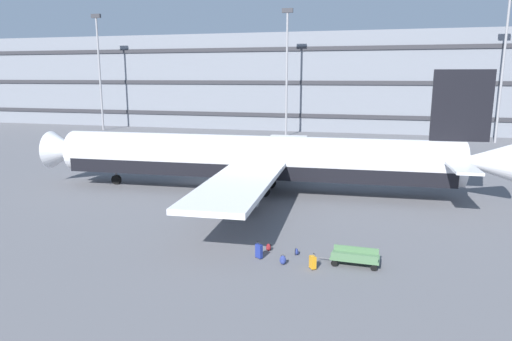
{
  "coord_description": "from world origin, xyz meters",
  "views": [
    {
      "loc": [
        16.12,
        -40.28,
        10.13
      ],
      "look_at": [
        7.42,
        -6.69,
        3.0
      ],
      "focal_mm": 32.4,
      "sensor_mm": 36.0,
      "label": 1
    }
  ],
  "objects_px": {
    "suitcase_red": "(313,262)",
    "baggage_cart": "(355,257)",
    "backpack_orange": "(268,247)",
    "airliner": "(257,159)",
    "suitcase_small": "(259,251)",
    "backpack_navy": "(297,252)",
    "backpack_teal": "(283,260)"
  },
  "relations": [
    {
      "from": "backpack_navy",
      "to": "backpack_teal",
      "type": "bearing_deg",
      "value": -107.91
    },
    {
      "from": "suitcase_small",
      "to": "backpack_navy",
      "type": "relative_size",
      "value": 2.26
    },
    {
      "from": "airliner",
      "to": "backpack_navy",
      "type": "height_order",
      "value": "airliner"
    },
    {
      "from": "suitcase_small",
      "to": "baggage_cart",
      "type": "height_order",
      "value": "suitcase_small"
    },
    {
      "from": "backpack_navy",
      "to": "baggage_cart",
      "type": "distance_m",
      "value": 3.36
    },
    {
      "from": "suitcase_red",
      "to": "backpack_teal",
      "type": "xyz_separation_m",
      "value": [
        -1.66,
        0.18,
        -0.14
      ]
    },
    {
      "from": "airliner",
      "to": "suitcase_small",
      "type": "relative_size",
      "value": 40.05
    },
    {
      "from": "suitcase_red",
      "to": "backpack_orange",
      "type": "height_order",
      "value": "suitcase_red"
    },
    {
      "from": "backpack_orange",
      "to": "suitcase_red",
      "type": "bearing_deg",
      "value": -34.01
    },
    {
      "from": "airliner",
      "to": "backpack_teal",
      "type": "relative_size",
      "value": 72.92
    },
    {
      "from": "backpack_teal",
      "to": "backpack_navy",
      "type": "bearing_deg",
      "value": 72.09
    },
    {
      "from": "suitcase_red",
      "to": "backpack_teal",
      "type": "height_order",
      "value": "suitcase_red"
    },
    {
      "from": "airliner",
      "to": "backpack_teal",
      "type": "distance_m",
      "value": 16.57
    },
    {
      "from": "backpack_orange",
      "to": "baggage_cart",
      "type": "relative_size",
      "value": 0.15
    },
    {
      "from": "backpack_teal",
      "to": "baggage_cart",
      "type": "height_order",
      "value": "baggage_cart"
    },
    {
      "from": "backpack_teal",
      "to": "baggage_cart",
      "type": "bearing_deg",
      "value": 14.34
    },
    {
      "from": "suitcase_red",
      "to": "baggage_cart",
      "type": "xyz_separation_m",
      "value": [
        2.15,
        1.15,
        0.04
      ]
    },
    {
      "from": "airliner",
      "to": "backpack_navy",
      "type": "relative_size",
      "value": 90.48
    },
    {
      "from": "backpack_orange",
      "to": "backpack_teal",
      "type": "bearing_deg",
      "value": -55.35
    },
    {
      "from": "backpack_navy",
      "to": "suitcase_small",
      "type": "bearing_deg",
      "value": -152.21
    },
    {
      "from": "suitcase_small",
      "to": "suitcase_red",
      "type": "bearing_deg",
      "value": -12.48
    },
    {
      "from": "airliner",
      "to": "baggage_cart",
      "type": "height_order",
      "value": "airliner"
    },
    {
      "from": "suitcase_red",
      "to": "backpack_navy",
      "type": "distance_m",
      "value": 2.1
    },
    {
      "from": "suitcase_red",
      "to": "airliner",
      "type": "bearing_deg",
      "value": 114.33
    },
    {
      "from": "suitcase_small",
      "to": "backpack_teal",
      "type": "relative_size",
      "value": 1.82
    },
    {
      "from": "backpack_teal",
      "to": "airliner",
      "type": "bearing_deg",
      "value": 109.29
    },
    {
      "from": "backpack_orange",
      "to": "backpack_navy",
      "type": "relative_size",
      "value": 1.08
    },
    {
      "from": "suitcase_small",
      "to": "backpack_teal",
      "type": "xyz_separation_m",
      "value": [
        1.48,
        -0.51,
        -0.2
      ]
    },
    {
      "from": "suitcase_red",
      "to": "baggage_cart",
      "type": "relative_size",
      "value": 0.26
    },
    {
      "from": "baggage_cart",
      "to": "airliner",
      "type": "bearing_deg",
      "value": 122.49
    },
    {
      "from": "suitcase_red",
      "to": "suitcase_small",
      "type": "relative_size",
      "value": 0.84
    },
    {
      "from": "suitcase_red",
      "to": "backpack_orange",
      "type": "bearing_deg",
      "value": 145.99
    }
  ]
}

